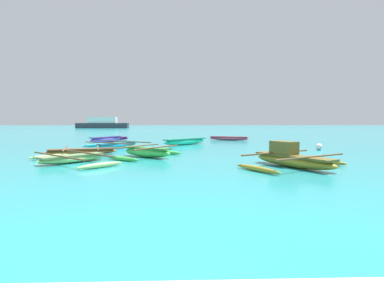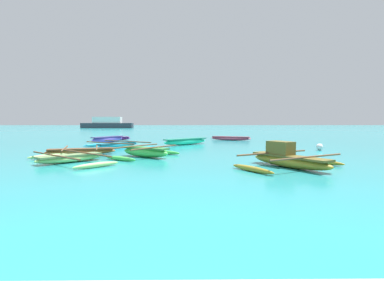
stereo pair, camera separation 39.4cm
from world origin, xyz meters
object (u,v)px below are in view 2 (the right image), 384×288
Objects in this scene: moored_boat_1 at (70,158)px; distant_ferry at (107,124)px; moored_boat_5 at (145,152)px; moored_boat_8 at (231,138)px; moored_boat_3 at (288,159)px; moored_boat_6 at (118,145)px; mooring_buoy_1 at (320,147)px; moored_boat_2 at (116,138)px; moored_boat_7 at (81,151)px; moored_boat_4 at (186,141)px; moored_boat_0 at (108,139)px.

distant_ferry is (-14.79, 61.03, 0.92)m from moored_boat_1.
moored_boat_5 is 14.05m from moored_boat_8.
moored_boat_3 is 12.20m from moored_boat_6.
moored_boat_2 is at bearing 145.96° from mooring_buoy_1.
moored_boat_3 is at bearing -41.16° from moored_boat_7.
moored_boat_8 is at bearing 149.81° from moored_boat_3.
moored_boat_4 is (4.96, 9.48, 0.08)m from moored_boat_1.
moored_boat_8 is at bearing -48.51° from moored_boat_0.
moored_boat_0 reaches higher than mooring_buoy_1.
moored_boat_4 is 0.69× the size of moored_boat_6.
moored_boat_0 is at bearing -99.07° from moored_boat_2.
mooring_buoy_1 is (13.22, 5.18, 0.02)m from moored_boat_1.
mooring_buoy_1 is at bearing -66.63° from moored_boat_6.
moored_boat_0 is 1.19× the size of moored_boat_2.
moored_boat_7 is 0.30× the size of distant_ferry.
moored_boat_1 is 0.93× the size of moored_boat_6.
moored_boat_3 is at bearing -67.94° from moored_boat_8.
moored_boat_6 is at bearing 150.78° from moored_boat_5.
moored_boat_1 is 1.27× the size of moored_boat_8.
moored_boat_4 is 8.60m from moored_boat_7.
moored_boat_5 is (4.72, -13.43, 0.09)m from moored_boat_2.
moored_boat_0 is 11.18m from moored_boat_5.
moored_boat_1 reaches higher than moored_boat_8.
moored_boat_6 is at bearing 39.21° from moored_boat_1.
moored_boat_0 reaches higher than moored_boat_2.
moored_boat_6 reaches higher than moored_boat_7.
moored_boat_0 is at bearing 149.34° from moored_boat_5.
moored_boat_8 is at bearing 7.87° from moored_boat_4.
moored_boat_7 is at bearing -161.48° from moored_boat_5.
moored_boat_8 is at bearing -17.44° from moored_boat_6.
moored_boat_3 is 6.88m from moored_boat_5.
moored_boat_1 is 7.18m from moored_boat_6.
moored_boat_4 is 0.28× the size of distant_ferry.
moored_boat_2 is 14.24m from moored_boat_5.
moored_boat_5 is at bearing -15.97° from moored_boat_1.
moored_boat_3 is at bearing -68.40° from moored_boat_2.
moored_boat_0 is at bearing 79.85° from moored_boat_7.
moored_boat_4 reaches higher than moored_boat_2.
moored_boat_1 is at bearing -94.70° from moored_boat_2.
moored_boat_1 is 1.20× the size of moored_boat_5.
mooring_buoy_1 is at bearing -7.21° from moored_boat_7.
moored_boat_7 is (-9.59, 4.37, -0.15)m from moored_boat_3.
moored_boat_2 is 0.77× the size of moored_boat_8.
moored_boat_0 is at bearing -144.73° from moored_boat_8.
moored_boat_1 is 11.59× the size of mooring_buoy_1.
moored_boat_7 is (-5.52, -6.60, -0.08)m from moored_boat_4.
moored_boat_3 is (9.04, -1.48, 0.14)m from moored_boat_1.
moored_boat_1 is 3.52m from moored_boat_5.
moored_boat_7 is at bearing -145.09° from moored_boat_0.
moored_boat_7 is 15.08m from moored_boat_8.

